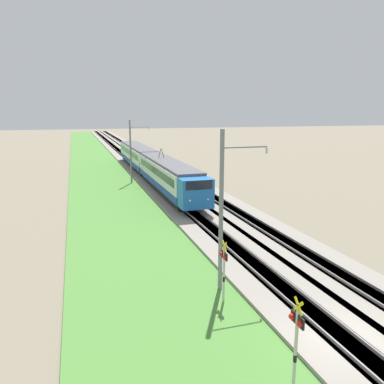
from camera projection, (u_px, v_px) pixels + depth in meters
The scene contains 11 objects.
ground_plane at pixel (341, 344), 15.04m from camera, with size 400.00×400.00×0.00m, color #7A705B.
ballast_main at pixel (138, 168), 61.66m from camera, with size 240.00×4.40×0.30m.
ballast_adjacent at pixel (161, 166), 62.81m from camera, with size 240.00×4.40×0.30m.
track_main at pixel (138, 167), 61.66m from camera, with size 240.00×1.57×0.45m.
track_adjacent at pixel (161, 166), 62.80m from camera, with size 240.00×1.57×0.45m.
grass_verge at pixel (102, 170), 59.99m from camera, with size 240.00×9.92×0.12m.
passenger_train at pixel (150, 163), 51.37m from camera, with size 42.37×2.95×4.90m.
crossing_signal_near at pixel (296, 338), 11.83m from camera, with size 0.70×0.23×3.50m.
crossing_signal_aux at pixel (224, 266), 17.81m from camera, with size 0.70×0.23×3.21m.
catenary_mast_near at pixel (222, 211), 18.66m from camera, with size 0.22×2.56×8.35m.
catenary_mast_mid at pixel (131, 151), 47.66m from camera, with size 0.22×2.56×8.17m.
Camera 1 is at (-11.01, 9.73, 9.15)m, focal length 35.00 mm.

